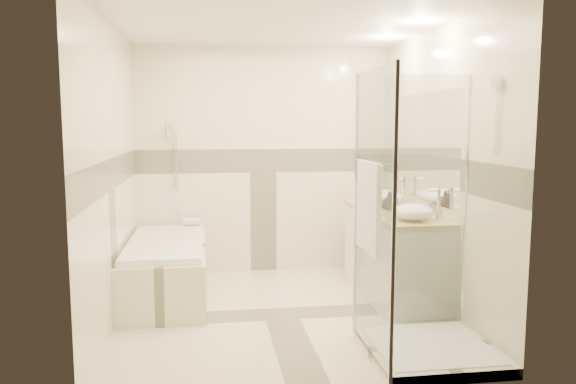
{
  "coord_description": "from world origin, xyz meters",
  "views": [
    {
      "loc": [
        -0.62,
        -4.73,
        1.67
      ],
      "look_at": [
        0.1,
        0.25,
        1.05
      ],
      "focal_mm": 35.0,
      "sensor_mm": 36.0,
      "label": 1
    }
  ],
  "objects": [
    {
      "name": "vessel_sink_near",
      "position": [
        1.1,
        0.63,
        0.93
      ],
      "size": [
        0.41,
        0.41,
        0.16
      ],
      "primitive_type": "ellipsoid",
      "color": "white",
      "rests_on": "vanity"
    },
    {
      "name": "vessel_sink_far",
      "position": [
        1.1,
        -0.23,
        0.92
      ],
      "size": [
        0.35,
        0.35,
        0.14
      ],
      "primitive_type": "ellipsoid",
      "color": "white",
      "rests_on": "vanity"
    },
    {
      "name": "vanity",
      "position": [
        1.12,
        0.3,
        0.43
      ],
      "size": [
        0.58,
        1.62,
        0.85
      ],
      "color": "silver",
      "rests_on": "ground"
    },
    {
      "name": "shower_enclosure",
      "position": [
        0.83,
        -0.97,
        0.51
      ],
      "size": [
        0.96,
        0.93,
        2.04
      ],
      "color": "beige",
      "rests_on": "ground"
    },
    {
      "name": "rolled_towel",
      "position": [
        -0.8,
        1.39,
        0.6
      ],
      "size": [
        0.19,
        0.09,
        0.09
      ],
      "primitive_type": "cylinder",
      "rotation": [
        0.0,
        1.57,
        0.0
      ],
      "color": "silver",
      "rests_on": "bathtub"
    },
    {
      "name": "room",
      "position": [
        0.06,
        0.01,
        1.26
      ],
      "size": [
        2.82,
        3.02,
        2.52
      ],
      "color": "beige",
      "rests_on": "ground"
    },
    {
      "name": "amenity_bottle_b",
      "position": [
        1.1,
        0.4,
        0.93
      ],
      "size": [
        0.17,
        0.17,
        0.17
      ],
      "primitive_type": "imported",
      "rotation": [
        0.0,
        0.0,
        -0.35
      ],
      "color": "black",
      "rests_on": "vanity"
    },
    {
      "name": "bathtub",
      "position": [
        -1.02,
        0.65,
        0.31
      ],
      "size": [
        0.75,
        1.7,
        0.56
      ],
      "color": "beige",
      "rests_on": "ground"
    },
    {
      "name": "amenity_bottle_a",
      "position": [
        1.1,
        0.33,
        0.94
      ],
      "size": [
        0.1,
        0.1,
        0.18
      ],
      "primitive_type": "imported",
      "rotation": [
        0.0,
        0.0,
        0.27
      ],
      "color": "black",
      "rests_on": "vanity"
    },
    {
      "name": "faucet_near",
      "position": [
        1.32,
        0.63,
        1.01
      ],
      "size": [
        0.12,
        0.03,
        0.28
      ],
      "color": "silver",
      "rests_on": "vanity"
    },
    {
      "name": "folded_towels",
      "position": [
        1.1,
        1.02,
        0.89
      ],
      "size": [
        0.15,
        0.23,
        0.07
      ],
      "primitive_type": "cube",
      "rotation": [
        0.0,
        0.0,
        0.08
      ],
      "color": "silver",
      "rests_on": "vanity"
    },
    {
      "name": "faucet_far",
      "position": [
        1.32,
        -0.23,
        1.01
      ],
      "size": [
        0.11,
        0.03,
        0.27
      ],
      "color": "silver",
      "rests_on": "vanity"
    }
  ]
}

